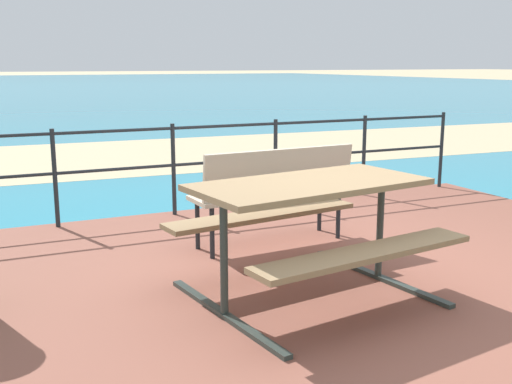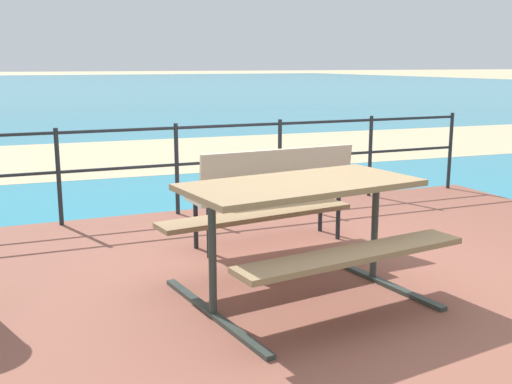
# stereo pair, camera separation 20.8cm
# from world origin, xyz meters

# --- Properties ---
(ground_plane) EXTENTS (240.00, 240.00, 0.00)m
(ground_plane) POSITION_xyz_m (0.00, 0.00, 0.00)
(ground_plane) COLOR tan
(patio_paving) EXTENTS (6.40, 5.20, 0.06)m
(patio_paving) POSITION_xyz_m (0.00, 0.00, 0.03)
(patio_paving) COLOR brown
(patio_paving) RESTS_ON ground
(sea_water) EXTENTS (90.00, 90.00, 0.01)m
(sea_water) POSITION_xyz_m (0.00, 40.00, 0.01)
(sea_water) COLOR teal
(sea_water) RESTS_ON ground
(beach_strip) EXTENTS (54.14, 6.65, 0.01)m
(beach_strip) POSITION_xyz_m (0.00, 7.18, 0.01)
(beach_strip) COLOR tan
(beach_strip) RESTS_ON ground
(picnic_table) EXTENTS (1.72, 1.58, 0.80)m
(picnic_table) POSITION_xyz_m (-0.47, -0.16, 0.66)
(picnic_table) COLOR #8C704C
(picnic_table) RESTS_ON patio_paving
(park_bench) EXTENTS (1.43, 0.51, 0.86)m
(park_bench) POSITION_xyz_m (-0.14, 1.01, 0.59)
(park_bench) COLOR #BCAD93
(park_bench) RESTS_ON patio_paving
(railing_fence) EXTENTS (5.94, 0.04, 0.95)m
(railing_fence) POSITION_xyz_m (0.00, 2.46, 0.66)
(railing_fence) COLOR #1E2328
(railing_fence) RESTS_ON patio_paving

